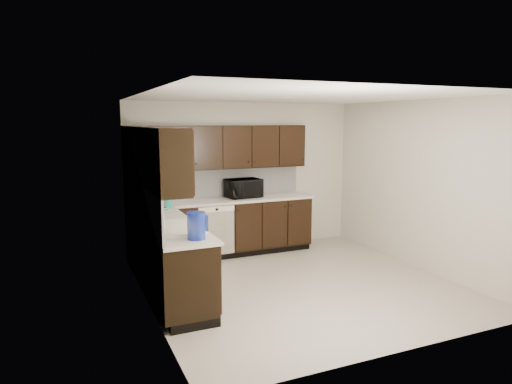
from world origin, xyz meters
The scene contains 20 objects.
floor centered at (0.00, 0.00, 0.00)m, with size 4.00×4.00×0.00m, color #AC9F8E.
ceiling centered at (0.00, 0.00, 2.50)m, with size 4.00×4.00×0.00m, color white.
wall_back centered at (0.00, 2.00, 1.25)m, with size 4.00×0.02×2.50m, color #BBB2A0.
wall_left centered at (-2.00, 0.00, 1.25)m, with size 0.02×4.00×2.50m, color #BBB2A0.
wall_right centered at (2.00, 0.00, 1.25)m, with size 0.02×4.00×2.50m, color #BBB2A0.
wall_front centered at (0.00, -2.00, 1.25)m, with size 4.00×0.02×2.50m, color #BBB2A0.
lower_cabinets centered at (-1.01, 1.11, 0.41)m, with size 3.00×2.80×0.90m.
countertop centered at (-1.01, 1.11, 0.92)m, with size 3.03×2.83×0.04m.
backsplash centered at (-1.22, 1.32, 1.18)m, with size 3.00×2.80×0.48m.
upper_cabinets centered at (-1.10, 1.20, 1.77)m, with size 3.00×2.80×0.70m.
dishwasher centered at (-0.70, 1.41, 0.55)m, with size 0.58×0.04×0.78m.
sink centered at (-1.68, -0.01, 0.88)m, with size 0.54×0.82×0.42m.
microwave centered at (-0.12, 1.72, 1.09)m, with size 0.55×0.38×0.31m, color black.
soap_bottle_a centered at (-1.53, -0.52, 1.02)m, with size 0.08×0.08×0.17m, color gray.
soap_bottle_b centered at (-1.84, 0.02, 1.07)m, with size 0.10×0.10×0.26m, color gray.
toaster_oven centered at (-1.75, 1.78, 1.05)m, with size 0.34×0.25×0.21m, color #BCBCBE.
storage_bin centered at (-1.70, 1.35, 1.03)m, with size 0.47×0.35×0.18m, color silver.
blue_pitcher centered at (-1.59, -0.59, 1.09)m, with size 0.20×0.20×0.29m, color #10299B.
teal_tumbler centered at (-1.48, 1.27, 1.05)m, with size 0.10×0.10×0.22m, color #0D9788.
paper_towel_roll centered at (-1.54, 1.35, 1.10)m, with size 0.14×0.14×0.31m, color silver.
Camera 1 is at (-2.89, -5.19, 2.19)m, focal length 32.00 mm.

